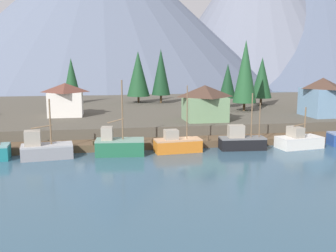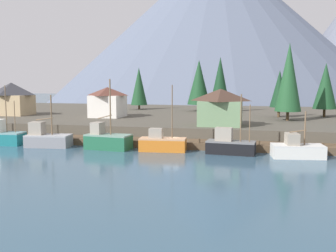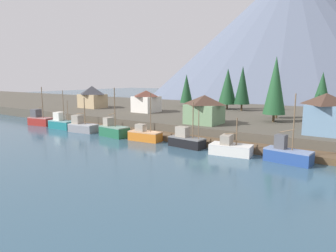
% 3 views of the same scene
% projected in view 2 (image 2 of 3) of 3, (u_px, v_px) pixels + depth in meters
% --- Properties ---
extents(ground_plane, '(400.00, 400.00, 1.00)m').
position_uv_depth(ground_plane, '(194.00, 134.00, 74.05)').
color(ground_plane, '#335166').
extents(dock, '(80.00, 4.00, 1.60)m').
position_uv_depth(dock, '(173.00, 143.00, 56.53)').
color(dock, brown).
rests_on(dock, ground_plane).
extents(shoreline_bank, '(400.00, 56.00, 2.50)m').
position_uv_depth(shoreline_bank, '(203.00, 119.00, 85.45)').
color(shoreline_bank, '#4C473D').
rests_on(shoreline_bank, ground_plane).
extents(mountain_west_peak, '(155.05, 155.05, 70.71)m').
position_uv_depth(mountain_west_peak, '(217.00, 25.00, 181.94)').
color(mountain_west_peak, slate).
rests_on(mountain_west_peak, ground_plane).
extents(fishing_boat_teal, '(6.45, 3.36, 8.84)m').
position_uv_depth(fishing_boat_teal, '(2.00, 136.00, 58.63)').
color(fishing_boat_teal, '#196B70').
rests_on(fishing_boat_teal, ground_plane).
extents(fishing_boat_grey, '(6.58, 3.78, 7.51)m').
position_uv_depth(fishing_boat_grey, '(47.00, 139.00, 56.64)').
color(fishing_boat_grey, gray).
rests_on(fishing_boat_grey, ground_plane).
extents(fishing_boat_green, '(6.51, 3.53, 9.76)m').
position_uv_depth(fishing_boat_green, '(107.00, 140.00, 54.67)').
color(fishing_boat_green, '#1E5B3D').
rests_on(fishing_boat_green, ground_plane).
extents(fishing_boat_orange, '(6.45, 3.01, 8.95)m').
position_uv_depth(fishing_boat_orange, '(162.00, 143.00, 53.13)').
color(fishing_boat_orange, '#CC6B1E').
rests_on(fishing_boat_orange, ground_plane).
extents(fishing_boat_black, '(6.43, 2.97, 7.81)m').
position_uv_depth(fishing_boat_black, '(230.00, 145.00, 51.07)').
color(fishing_boat_black, black).
rests_on(fishing_boat_black, ground_plane).
extents(fishing_boat_white, '(6.63, 3.92, 5.76)m').
position_uv_depth(fishing_boat_white, '(297.00, 149.00, 48.64)').
color(fishing_boat_white, silver).
rests_on(fishing_boat_white, ground_plane).
extents(house_tan, '(7.91, 5.91, 6.67)m').
position_uv_depth(house_tan, '(12.00, 98.00, 80.49)').
color(house_tan, tan).
rests_on(house_tan, shoreline_bank).
extents(house_white, '(6.12, 6.43, 5.80)m').
position_uv_depth(house_white, '(108.00, 102.00, 76.14)').
color(house_white, silver).
rests_on(house_white, shoreline_bank).
extents(house_green, '(6.87, 6.26, 5.78)m').
position_uv_depth(house_green, '(220.00, 107.00, 61.49)').
color(house_green, '#6B8E66').
rests_on(house_green, shoreline_bank).
extents(conifer_near_left, '(5.29, 5.29, 11.85)m').
position_uv_depth(conifer_near_left, '(199.00, 82.00, 90.95)').
color(conifer_near_left, '#4C3823').
rests_on(conifer_near_left, shoreline_bank).
extents(conifer_near_right, '(4.51, 4.51, 10.44)m').
position_uv_depth(conifer_near_right, '(325.00, 86.00, 75.96)').
color(conifer_near_right, '#4C3823').
rests_on(conifer_near_right, shoreline_bank).
extents(conifer_mid_left, '(4.57, 4.57, 13.61)m').
position_uv_depth(conifer_mid_left, '(289.00, 77.00, 68.58)').
color(conifer_mid_left, '#4C3823').
rests_on(conifer_mid_left, shoreline_bank).
extents(conifer_mid_right, '(3.53, 3.53, 9.05)m').
position_uv_depth(conifer_mid_right, '(279.00, 89.00, 75.47)').
color(conifer_mid_right, '#4C3823').
rests_on(conifer_mid_right, shoreline_bank).
extents(conifer_back_left, '(4.28, 4.28, 12.34)m').
position_uv_depth(conifer_back_left, '(220.00, 80.00, 88.21)').
color(conifer_back_left, '#4C3823').
rests_on(conifer_back_left, shoreline_bank).
extents(conifer_back_right, '(4.07, 4.07, 10.30)m').
position_uv_depth(conifer_back_right, '(139.00, 86.00, 96.31)').
color(conifer_back_right, '#4C3823').
rests_on(conifer_back_right, shoreline_bank).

